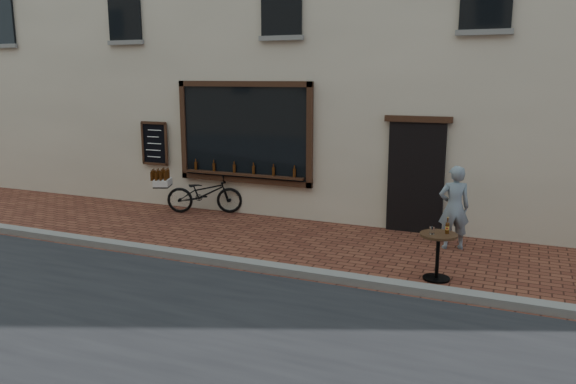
% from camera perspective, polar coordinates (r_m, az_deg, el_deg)
% --- Properties ---
extents(ground, '(90.00, 90.00, 0.00)m').
position_cam_1_polar(ground, '(9.04, -3.73, -8.21)').
color(ground, '#52251A').
rests_on(ground, ground).
extents(kerb, '(90.00, 0.25, 0.12)m').
position_cam_1_polar(kerb, '(9.19, -3.17, -7.48)').
color(kerb, slate).
rests_on(kerb, ground).
extents(cargo_bicycle, '(2.04, 1.26, 0.97)m').
position_cam_1_polar(cargo_bicycle, '(12.94, -8.63, -0.08)').
color(cargo_bicycle, black).
rests_on(cargo_bicycle, ground).
extents(bistro_table, '(0.57, 0.57, 0.98)m').
position_cam_1_polar(bistro_table, '(8.89, 15.01, -5.41)').
color(bistro_table, black).
rests_on(bistro_table, ground).
extents(pedestrian, '(0.65, 0.54, 1.52)m').
position_cam_1_polar(pedestrian, '(10.50, 16.52, -1.52)').
color(pedestrian, slate).
rests_on(pedestrian, ground).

